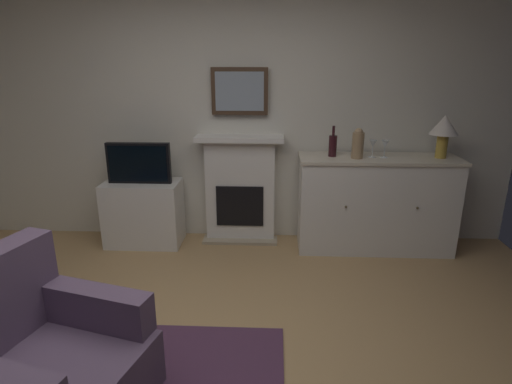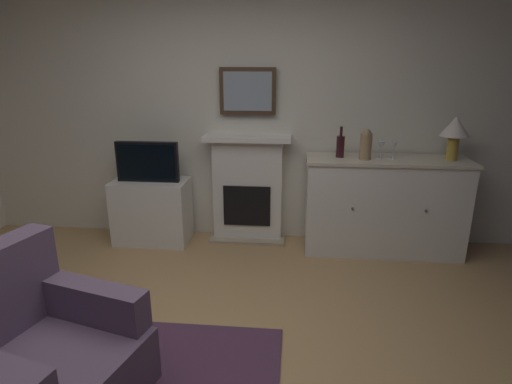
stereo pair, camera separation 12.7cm
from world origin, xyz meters
The scene contains 12 objects.
wall_rear centered at (0.00, 2.22, 1.30)m, with size 5.61×0.06×2.61m, color silver.
fireplace_unit centered at (0.07, 2.09, 0.55)m, with size 0.87×0.30×1.10m.
framed_picture centered at (0.07, 2.13, 1.52)m, with size 0.55×0.04×0.45m.
sideboard_cabinet centered at (1.41, 1.91, 0.47)m, with size 1.51×0.49×0.94m.
table_lamp centered at (1.97, 1.91, 1.22)m, with size 0.26×0.26×0.40m.
wine_bottle centered at (0.97, 1.93, 1.04)m, with size 0.08×0.08×0.29m.
wine_glass_left centered at (1.34, 1.91, 1.06)m, with size 0.07×0.07×0.16m.
wine_glass_center centered at (1.45, 1.90, 1.06)m, with size 0.07×0.07×0.16m.
vase_decorative centered at (1.19, 1.86, 1.08)m, with size 0.11×0.11×0.28m.
tv_cabinet centered at (-0.90, 1.93, 0.33)m, with size 0.75×0.42×0.65m.
tv_set centered at (-0.90, 1.90, 0.85)m, with size 0.62×0.07×0.40m.
armchair centered at (-0.72, -0.35, 0.38)m, with size 0.98×0.95×0.92m.
Camera 2 is at (0.55, -1.99, 1.81)m, focal length 29.33 mm.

